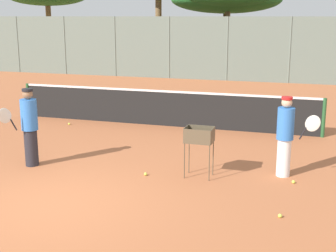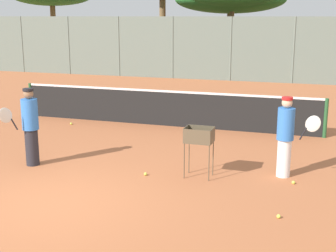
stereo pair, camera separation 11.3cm
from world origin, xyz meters
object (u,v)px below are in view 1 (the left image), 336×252
Objects in this scene: player_white_outfit at (29,126)px; player_red_cap at (285,135)px; ball_cart at (199,139)px; parked_car at (124,56)px; tennis_net at (162,107)px.

player_white_outfit is 1.03× the size of player_red_cap.
player_red_cap is (5.32, 0.95, -0.03)m from player_white_outfit.
ball_cart is 0.25× the size of parked_car.
ball_cart is at bearing -151.39° from player_red_cap.
ball_cart is at bearing -63.33° from parked_car.
parked_car is (-7.60, 15.27, 0.10)m from tennis_net.
player_white_outfit is at bearing -72.93° from parked_car.
tennis_net is 5.63× the size of player_red_cap.
parked_car is at bearing 116.46° from tennis_net.
player_white_outfit is 1.65× the size of ball_cart.
player_red_cap is 21.99m from parked_car.
player_red_cap is at bearing -43.07° from tennis_net.
player_red_cap is (3.79, -3.54, 0.30)m from tennis_net.
tennis_net is 4.65m from ball_cart.
player_white_outfit reaches higher than player_red_cap.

